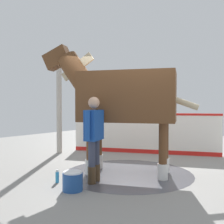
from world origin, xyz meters
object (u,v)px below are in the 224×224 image
object	(u,v)px
bottle_shampoo	(57,177)
horse	(122,98)
wash_bucket	(73,181)
handler	(94,134)
bottle_spray	(71,178)

from	to	relation	value
bottle_shampoo	horse	bearing A→B (deg)	-112.53
wash_bucket	bottle_shampoo	bearing A→B (deg)	-14.24
handler	wash_bucket	xyz separation A→B (m)	(-0.05, 0.59, -0.75)
bottle_shampoo	bottle_spray	xyz separation A→B (m)	(-0.31, -0.05, 0.01)
handler	wash_bucket	world-z (taller)	handler
wash_bucket	bottle_shampoo	distance (m)	0.59
wash_bucket	bottle_shampoo	world-z (taller)	wash_bucket
horse	wash_bucket	bearing A→B (deg)	67.65
bottle_spray	handler	bearing A→B (deg)	-117.63
wash_bucket	bottle_spray	world-z (taller)	wash_bucket
handler	bottle_shampoo	size ratio (longest dim) A/B	6.56
wash_bucket	horse	bearing A→B (deg)	-89.09
wash_bucket	bottle_shampoo	xyz separation A→B (m)	(0.57, -0.14, -0.05)
bottle_spray	bottle_shampoo	bearing A→B (deg)	8.52
horse	bottle_spray	bearing A→B (deg)	56.28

